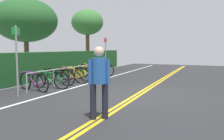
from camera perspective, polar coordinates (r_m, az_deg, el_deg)
name	(u,v)px	position (r m, az deg, el deg)	size (l,w,h in m)	color
ground_plane	(137,96)	(8.12, 6.13, -6.25)	(30.82, 10.22, 0.05)	#2B2B2D
centre_line_yellow_inner	(140,95)	(8.09, 6.68, -6.11)	(27.74, 0.10, 0.00)	gold
centre_line_yellow_outer	(135,95)	(8.13, 5.59, -6.03)	(27.74, 0.10, 0.00)	gold
bike_lane_stripe_white	(68,89)	(9.31, -10.69, -4.64)	(27.74, 0.12, 0.00)	white
bike_rack	(74,70)	(11.31, -9.15, -0.02)	(6.26, 0.05, 0.73)	#9EA0A5
bicycle_0	(34,82)	(9.32, -18.39, -2.70)	(0.55, 1.72, 0.73)	black
bicycle_1	(50,80)	(9.70, -14.74, -2.28)	(0.46, 1.81, 0.74)	black
bicycle_2	(57,77)	(10.49, -13.07, -1.62)	(0.46, 1.74, 0.75)	black
bicycle_3	(72,75)	(10.96, -9.67, -1.22)	(0.51, 1.69, 0.77)	black
bicycle_4	(77,74)	(11.72, -8.46, -0.91)	(0.46, 1.67, 0.71)	black
bicycle_5	(87,72)	(12.21, -6.00, -0.56)	(0.58, 1.74, 0.75)	black
bicycle_6	(92,71)	(13.00, -4.90, -0.14)	(0.51, 1.74, 0.77)	black
bicycle_7	(99,70)	(13.55, -3.04, 0.03)	(0.46, 1.79, 0.73)	black
pedestrian	(99,78)	(5.27, -3.16, -1.92)	(0.32, 0.42, 1.64)	#1E1E2D
sign_post_near	(17,54)	(8.30, -22.06, 3.55)	(0.36, 0.07, 2.33)	gray
sign_post_far	(106,52)	(15.06, -1.57, 4.45)	(0.36, 0.06, 2.26)	gray
hedge_backdrop	(60,64)	(13.60, -12.54, 1.42)	(15.21, 0.81, 1.39)	#1C4C21
tree_mid	(26,21)	(14.50, -20.16, 11.14)	(3.59, 3.59, 4.37)	brown
tree_far_right	(87,23)	(18.40, -5.97, 11.26)	(2.42, 2.42, 4.50)	brown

